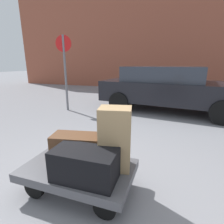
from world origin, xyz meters
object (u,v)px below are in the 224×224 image
object	(u,v)px
duffel_bag_brown_front_right	(77,148)
parked_car	(169,88)
duffel_bag_black_front_left	(85,165)
no_parking_sign	(65,65)
luggage_cart	(79,171)
suitcase_tan_rear_left	(115,139)
bollard_kerb_near	(218,91)

from	to	relation	value
duffel_bag_brown_front_right	parked_car	xyz separation A→B (m)	(0.90, 4.24, 0.25)
duffel_bag_black_front_left	parked_car	distance (m)	4.59
duffel_bag_brown_front_right	no_parking_sign	world-z (taller)	no_parking_sign
no_parking_sign	luggage_cart	bearing A→B (deg)	-55.16
suitcase_tan_rear_left	no_parking_sign	size ratio (longest dim) A/B	0.30
luggage_cart	parked_car	bearing A→B (deg)	79.19
suitcase_tan_rear_left	bollard_kerb_near	size ratio (longest dim) A/B	1.21
luggage_cart	no_parking_sign	xyz separation A→B (m)	(-2.32, 3.33, 1.19)
duffel_bag_black_front_left	no_parking_sign	world-z (taller)	no_parking_sign
suitcase_tan_rear_left	parked_car	bearing A→B (deg)	72.35
parked_car	no_parking_sign	xyz separation A→B (m)	(-3.15, -1.03, 0.70)
parked_car	bollard_kerb_near	world-z (taller)	parked_car
duffel_bag_brown_front_right	luggage_cart	bearing A→B (deg)	-69.78
bollard_kerb_near	duffel_bag_black_front_left	bearing A→B (deg)	-109.50
duffel_bag_brown_front_right	parked_car	bearing A→B (deg)	66.52
luggage_cart	no_parking_sign	world-z (taller)	no_parking_sign
suitcase_tan_rear_left	bollard_kerb_near	world-z (taller)	suitcase_tan_rear_left
luggage_cart	suitcase_tan_rear_left	world-z (taller)	suitcase_tan_rear_left
luggage_cart	duffel_bag_black_front_left	world-z (taller)	duffel_bag_black_front_left
luggage_cart	no_parking_sign	size ratio (longest dim) A/B	0.55
duffel_bag_black_front_left	parked_car	bearing A→B (deg)	80.25
duffel_bag_brown_front_right	bollard_kerb_near	world-z (taller)	duffel_bag_brown_front_right
bollard_kerb_near	no_parking_sign	distance (m)	6.78
parked_car	bollard_kerb_near	size ratio (longest dim) A/B	7.59
duffel_bag_brown_front_right	bollard_kerb_near	size ratio (longest dim) A/B	1.02
duffel_bag_brown_front_right	no_parking_sign	size ratio (longest dim) A/B	0.26
parked_car	bollard_kerb_near	bearing A→B (deg)	56.63
duffel_bag_brown_front_right	bollard_kerb_near	xyz separation A→B (m)	(2.98, 7.38, -0.21)
suitcase_tan_rear_left	no_parking_sign	distance (m)	4.27
duffel_bag_brown_front_right	suitcase_tan_rear_left	distance (m)	0.52
duffel_bag_black_front_left	suitcase_tan_rear_left	xyz separation A→B (m)	(0.22, 0.31, 0.19)
luggage_cart	bollard_kerb_near	distance (m)	8.04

